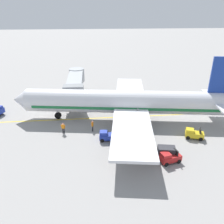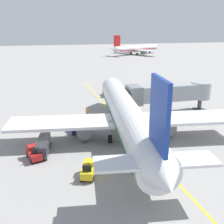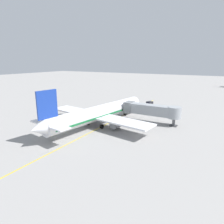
% 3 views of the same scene
% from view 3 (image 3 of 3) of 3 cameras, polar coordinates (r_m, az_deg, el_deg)
% --- Properties ---
extents(ground_plane, '(400.00, 400.00, 0.00)m').
position_cam_3_polar(ground_plane, '(50.62, -2.93, -4.14)').
color(ground_plane, gray).
extents(gate_lead_in_line, '(0.24, 80.00, 0.01)m').
position_cam_3_polar(gate_lead_in_line, '(50.62, -2.93, -4.14)').
color(gate_lead_in_line, gold).
rests_on(gate_lead_in_line, ground).
extents(parked_airliner, '(30.44, 37.28, 10.63)m').
position_cam_3_polar(parked_airliner, '(51.00, -3.61, -0.28)').
color(parked_airliner, silver).
rests_on(parked_airliner, ground).
extents(jet_bridge, '(15.08, 3.50, 4.98)m').
position_cam_3_polar(jet_bridge, '(53.97, 11.07, 0.59)').
color(jet_bridge, '#93999E').
rests_on(jet_bridge, ground).
extents(pushback_tractor, '(3.80, 4.91, 2.40)m').
position_cam_3_polar(pushback_tractor, '(70.09, 10.07, 1.83)').
color(pushback_tractor, '#1E339E').
rests_on(pushback_tractor, ground).
extents(baggage_tug_lead, '(1.81, 2.72, 1.62)m').
position_cam_3_polar(baggage_tug_lead, '(56.45, -15.63, -1.95)').
color(baggage_tug_lead, '#B21E1E').
rests_on(baggage_tug_lead, ground).
extents(baggage_tug_trailing, '(1.52, 2.61, 1.62)m').
position_cam_3_polar(baggage_tug_trailing, '(57.82, -6.71, -1.12)').
color(baggage_tug_trailing, '#1E339E').
rests_on(baggage_tug_trailing, ground).
extents(baggage_tug_spare, '(1.98, 2.76, 1.62)m').
position_cam_3_polar(baggage_tug_spare, '(49.42, -15.75, -4.28)').
color(baggage_tug_spare, gold).
rests_on(baggage_tug_spare, ground).
extents(baggage_cart_front, '(1.69, 2.98, 1.58)m').
position_cam_3_polar(baggage_cart_front, '(57.49, -12.75, -1.23)').
color(baggage_cart_front, '#4C4C51').
rests_on(baggage_cart_front, ground).
extents(baggage_cart_second_in_train, '(1.69, 2.98, 1.58)m').
position_cam_3_polar(baggage_cart_second_in_train, '(55.88, -14.89, -1.81)').
color(baggage_cart_second_in_train, '#4C4C51').
rests_on(baggage_cart_second_in_train, ground).
extents(ground_crew_wing_walker, '(0.32, 0.72, 1.69)m').
position_cam_3_polar(ground_crew_wing_walker, '(61.49, -1.23, 0.15)').
color(ground_crew_wing_walker, '#232328').
rests_on(ground_crew_wing_walker, ground).
extents(ground_crew_loader, '(0.72, 0.33, 1.69)m').
position_cam_3_polar(ground_crew_loader, '(57.79, -3.16, -0.80)').
color(ground_crew_loader, '#232328').
rests_on(ground_crew_loader, ground).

